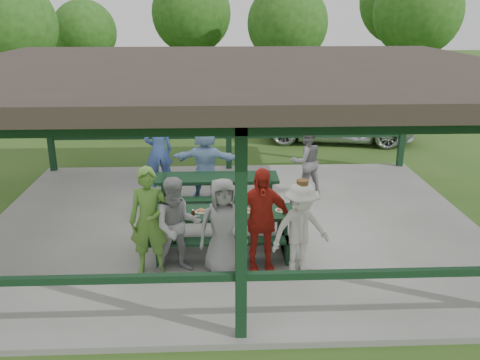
{
  "coord_description": "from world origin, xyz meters",
  "views": [
    {
      "loc": [
        -0.26,
        -9.66,
        4.33
      ],
      "look_at": [
        0.13,
        -0.3,
        1.14
      ],
      "focal_mm": 38.0,
      "sensor_mm": 36.0,
      "label": 1
    }
  ],
  "objects_px": {
    "spectator_blue": "(159,151)",
    "farm_trailer": "(145,113)",
    "contestant_white_fedora": "(301,229)",
    "pickup_truck": "(339,119)",
    "spectator_lblue": "(205,162)",
    "contestant_grey_mid": "(223,227)",
    "spectator_grey": "(306,161)",
    "contestant_grey_left": "(177,226)",
    "contestant_red": "(260,220)",
    "contestant_green": "(149,221)",
    "picnic_table_near": "(223,225)",
    "picnic_table_far": "(217,188)"
  },
  "relations": [
    {
      "from": "contestant_white_fedora",
      "to": "farm_trailer",
      "type": "height_order",
      "value": "contestant_white_fedora"
    },
    {
      "from": "contestant_grey_mid",
      "to": "pickup_truck",
      "type": "height_order",
      "value": "contestant_grey_mid"
    },
    {
      "from": "spectator_blue",
      "to": "farm_trailer",
      "type": "relative_size",
      "value": 0.48
    },
    {
      "from": "contestant_green",
      "to": "contestant_grey_mid",
      "type": "distance_m",
      "value": 1.2
    },
    {
      "from": "contestant_white_fedora",
      "to": "spectator_blue",
      "type": "height_order",
      "value": "spectator_blue"
    },
    {
      "from": "contestant_green",
      "to": "contestant_red",
      "type": "relative_size",
      "value": 1.01
    },
    {
      "from": "picnic_table_far",
      "to": "farm_trailer",
      "type": "relative_size",
      "value": 0.68
    },
    {
      "from": "pickup_truck",
      "to": "contestant_red",
      "type": "bearing_deg",
      "value": 169.68
    },
    {
      "from": "contestant_grey_mid",
      "to": "contestant_white_fedora",
      "type": "distance_m",
      "value": 1.27
    },
    {
      "from": "picnic_table_near",
      "to": "spectator_lblue",
      "type": "bearing_deg",
      "value": 97.62
    },
    {
      "from": "picnic_table_far",
      "to": "contestant_grey_mid",
      "type": "height_order",
      "value": "contestant_grey_mid"
    },
    {
      "from": "contestant_grey_mid",
      "to": "spectator_grey",
      "type": "xyz_separation_m",
      "value": [
        2.0,
        3.74,
        -0.02
      ]
    },
    {
      "from": "picnic_table_far",
      "to": "pickup_truck",
      "type": "bearing_deg",
      "value": 57.04
    },
    {
      "from": "contestant_red",
      "to": "spectator_blue",
      "type": "relative_size",
      "value": 0.98
    },
    {
      "from": "spectator_lblue",
      "to": "pickup_truck",
      "type": "distance_m",
      "value": 7.25
    },
    {
      "from": "spectator_grey",
      "to": "spectator_lblue",
      "type": "bearing_deg",
      "value": -14.44
    },
    {
      "from": "contestant_red",
      "to": "contestant_white_fedora",
      "type": "xyz_separation_m",
      "value": [
        0.65,
        -0.15,
        -0.1
      ]
    },
    {
      "from": "contestant_grey_left",
      "to": "contestant_grey_mid",
      "type": "height_order",
      "value": "contestant_grey_left"
    },
    {
      "from": "spectator_lblue",
      "to": "contestant_grey_mid",
      "type": "bearing_deg",
      "value": 104.23
    },
    {
      "from": "contestant_grey_left",
      "to": "contestant_grey_mid",
      "type": "relative_size",
      "value": 1.01
    },
    {
      "from": "spectator_blue",
      "to": "pickup_truck",
      "type": "distance_m",
      "value": 7.45
    },
    {
      "from": "contestant_red",
      "to": "contestant_green",
      "type": "bearing_deg",
      "value": 173.03
    },
    {
      "from": "contestant_grey_left",
      "to": "contestant_white_fedora",
      "type": "distance_m",
      "value": 2.02
    },
    {
      "from": "picnic_table_near",
      "to": "contestant_red",
      "type": "relative_size",
      "value": 1.42
    },
    {
      "from": "contestant_grey_mid",
      "to": "spectator_grey",
      "type": "bearing_deg",
      "value": 51.19
    },
    {
      "from": "spectator_blue",
      "to": "farm_trailer",
      "type": "height_order",
      "value": "spectator_blue"
    },
    {
      "from": "picnic_table_near",
      "to": "contestant_green",
      "type": "relative_size",
      "value": 1.41
    },
    {
      "from": "contestant_grey_mid",
      "to": "spectator_blue",
      "type": "bearing_deg",
      "value": 98.49
    },
    {
      "from": "picnic_table_near",
      "to": "pickup_truck",
      "type": "relative_size",
      "value": 0.5
    },
    {
      "from": "picnic_table_far",
      "to": "pickup_truck",
      "type": "distance_m",
      "value": 7.67
    },
    {
      "from": "picnic_table_far",
      "to": "contestant_red",
      "type": "distance_m",
      "value": 2.92
    },
    {
      "from": "contestant_white_fedora",
      "to": "pickup_truck",
      "type": "bearing_deg",
      "value": 53.39
    },
    {
      "from": "contestant_green",
      "to": "farm_trailer",
      "type": "xyz_separation_m",
      "value": [
        -1.54,
        10.66,
        -0.34
      ]
    },
    {
      "from": "spectator_lblue",
      "to": "contestant_green",
      "type": "bearing_deg",
      "value": 84.85
    },
    {
      "from": "contestant_green",
      "to": "contestant_red",
      "type": "height_order",
      "value": "contestant_green"
    },
    {
      "from": "picnic_table_near",
      "to": "contestant_grey_left",
      "type": "distance_m",
      "value": 1.14
    },
    {
      "from": "contestant_white_fedora",
      "to": "pickup_truck",
      "type": "height_order",
      "value": "contestant_white_fedora"
    },
    {
      "from": "contestant_red",
      "to": "spectator_grey",
      "type": "xyz_separation_m",
      "value": [
        1.38,
        3.7,
        -0.1
      ]
    },
    {
      "from": "contestant_red",
      "to": "contestant_grey_left",
      "type": "bearing_deg",
      "value": 173.66
    },
    {
      "from": "contestant_green",
      "to": "contestant_grey_mid",
      "type": "bearing_deg",
      "value": -1.68
    },
    {
      "from": "pickup_truck",
      "to": "contestant_grey_mid",
      "type": "bearing_deg",
      "value": 166.48
    },
    {
      "from": "spectator_grey",
      "to": "pickup_truck",
      "type": "distance_m",
      "value": 5.91
    },
    {
      "from": "spectator_blue",
      "to": "spectator_grey",
      "type": "bearing_deg",
      "value": 154.98
    },
    {
      "from": "picnic_table_near",
      "to": "contestant_white_fedora",
      "type": "height_order",
      "value": "contestant_white_fedora"
    },
    {
      "from": "contestant_grey_left",
      "to": "contestant_white_fedora",
      "type": "bearing_deg",
      "value": -17.92
    },
    {
      "from": "contestant_green",
      "to": "contestant_grey_left",
      "type": "bearing_deg",
      "value": -0.9
    },
    {
      "from": "contestant_grey_left",
      "to": "spectator_grey",
      "type": "distance_m",
      "value": 4.6
    },
    {
      "from": "contestant_grey_left",
      "to": "farm_trailer",
      "type": "distance_m",
      "value": 10.87
    },
    {
      "from": "farm_trailer",
      "to": "spectator_lblue",
      "type": "bearing_deg",
      "value": -82.51
    },
    {
      "from": "spectator_lblue",
      "to": "spectator_blue",
      "type": "bearing_deg",
      "value": -26.64
    }
  ]
}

